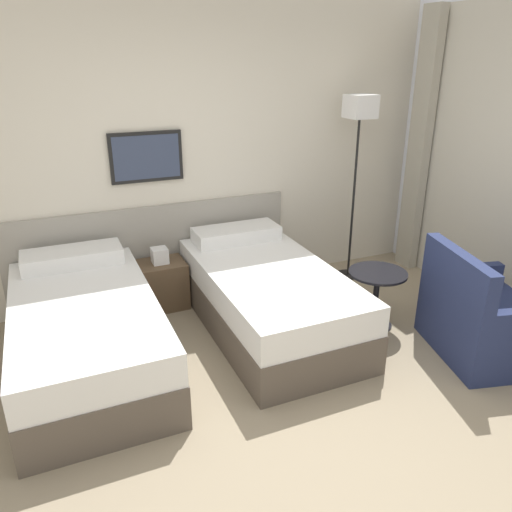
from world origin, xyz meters
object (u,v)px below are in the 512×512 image
at_px(side_table, 377,288).
at_px(armchair, 483,322).
at_px(nightstand, 162,283).
at_px(bed_near_window, 267,296).
at_px(floor_lamp, 359,125).
at_px(bed_near_door, 87,332).

bearing_deg(side_table, armchair, -53.19).
bearing_deg(armchair, side_table, 51.29).
xyz_separation_m(nightstand, armchair, (2.10, -1.77, 0.04)).
bearing_deg(bed_near_window, armchair, -37.16).
bearing_deg(bed_near_window, side_table, -22.41).
xyz_separation_m(nightstand, floor_lamp, (1.98, -0.10, 1.34)).
distance_m(bed_near_window, side_table, 0.93).
xyz_separation_m(bed_near_door, side_table, (2.33, -0.35, 0.07)).
height_order(bed_near_window, nightstand, bed_near_window).
relative_size(bed_near_door, bed_near_window, 1.00).
bearing_deg(bed_near_window, floor_lamp, 27.10).
relative_size(floor_lamp, armchair, 1.79).
bearing_deg(floor_lamp, armchair, -85.72).
relative_size(bed_near_door, side_table, 3.80).
height_order(nightstand, side_table, nightstand).
height_order(bed_near_door, nightstand, bed_near_door).
distance_m(bed_near_window, armchair, 1.71).
bearing_deg(armchair, nightstand, 64.36).
height_order(floor_lamp, armchair, floor_lamp).
distance_m(floor_lamp, side_table, 1.61).
relative_size(nightstand, side_table, 1.14).
relative_size(side_table, armchair, 0.49).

